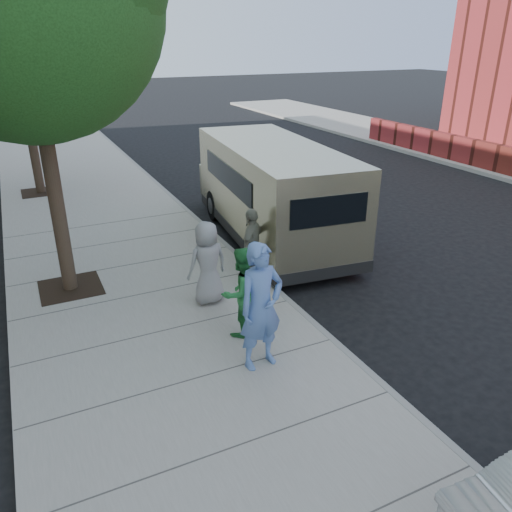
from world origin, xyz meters
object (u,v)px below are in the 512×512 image
object	(u,v)px
parking_meter	(255,273)
person_gray_shirt	(208,263)
person_green_shirt	(241,292)
tree_far	(15,35)
person_striped_polo	(252,245)
van	(271,190)
person_officer	(261,307)

from	to	relation	value
parking_meter	person_gray_shirt	bearing A→B (deg)	102.16
parking_meter	person_green_shirt	bearing A→B (deg)	-158.85
tree_far	person_striped_polo	xyz separation A→B (m)	(3.45, -8.86, -3.95)
van	person_striped_polo	xyz separation A→B (m)	(-1.61, -2.29, -0.36)
person_gray_shirt	person_striped_polo	xyz separation A→B (m)	(1.16, 0.49, -0.02)
tree_far	person_striped_polo	size ratio (longest dim) A/B	4.16
tree_far	person_green_shirt	bearing A→B (deg)	-77.32
tree_far	person_gray_shirt	bearing A→B (deg)	-76.21
person_gray_shirt	person_striped_polo	world-z (taller)	person_gray_shirt
person_green_shirt	person_striped_polo	world-z (taller)	person_green_shirt
person_officer	person_gray_shirt	xyz separation A→B (m)	(-0.01, 2.24, -0.21)
person_green_shirt	person_officer	bearing A→B (deg)	70.46
van	person_green_shirt	bearing A→B (deg)	-116.89
person_officer	person_striped_polo	xyz separation A→B (m)	(1.15, 2.73, -0.23)
parking_meter	person_gray_shirt	size ratio (longest dim) A/B	0.83
tree_far	van	size ratio (longest dim) A/B	0.96
tree_far	parking_meter	size ratio (longest dim) A/B	4.86
van	tree_far	bearing A→B (deg)	133.89
person_green_shirt	person_striped_polo	size ratio (longest dim) A/B	1.01
tree_far	person_striped_polo	distance (m)	10.30
person_gray_shirt	person_green_shirt	bearing A→B (deg)	87.80
van	person_officer	world-z (taller)	van
person_officer	parking_meter	bearing A→B (deg)	60.97
person_officer	person_striped_polo	world-z (taller)	person_officer
tree_far	person_officer	xyz separation A→B (m)	(2.30, -11.59, -3.72)
person_green_shirt	person_striped_polo	bearing A→B (deg)	-134.03
person_officer	person_striped_polo	size ratio (longest dim) A/B	1.29
person_officer	person_gray_shirt	size ratio (longest dim) A/B	1.26
tree_far	person_officer	size ratio (longest dim) A/B	3.22
tree_far	person_green_shirt	xyz separation A→B (m)	(2.40, -10.66, -3.95)
van	person_gray_shirt	xyz separation A→B (m)	(-2.77, -2.78, -0.34)
person_officer	person_gray_shirt	world-z (taller)	person_officer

